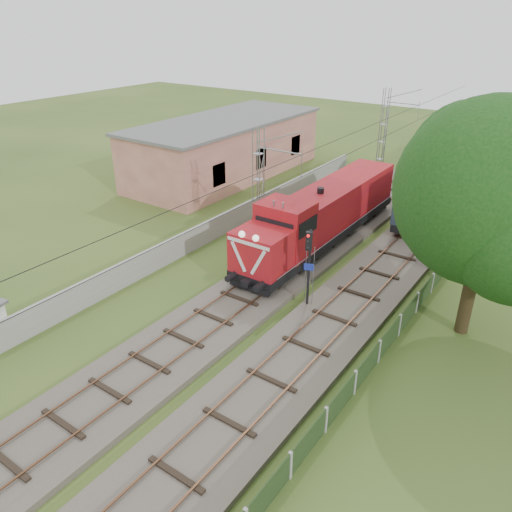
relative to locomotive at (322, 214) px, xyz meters
The scene contains 10 objects.
ground 15.17m from the locomotive, 90.00° to the right, with size 140.00×140.00×0.00m, color #364F1D.
track_main 8.27m from the locomotive, 90.00° to the right, with size 4.20×70.00×0.45m.
track_side 7.35m from the locomotive, 44.93° to the left, with size 4.20×80.00×0.45m.
catenary 4.60m from the locomotive, 134.38° to the right, with size 3.31×70.00×8.00m.
boundary_wall 7.31m from the locomotive, 155.14° to the right, with size 0.25×40.00×1.50m, color #9E9E99.
station_building 17.49m from the locomotive, 149.06° to the left, with size 8.40×20.40×5.22m.
fence 14.52m from the locomotive, 56.34° to the right, with size 0.12×32.00×1.20m.
locomotive is the anchor object (origin of this frame).
signal_post 8.19m from the locomotive, 66.98° to the right, with size 0.48×0.39×4.51m.
tree_a 12.52m from the locomotive, 24.87° to the right, with size 8.66×8.25×11.22m.
Camera 1 is at (13.80, -12.25, 14.13)m, focal length 35.00 mm.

